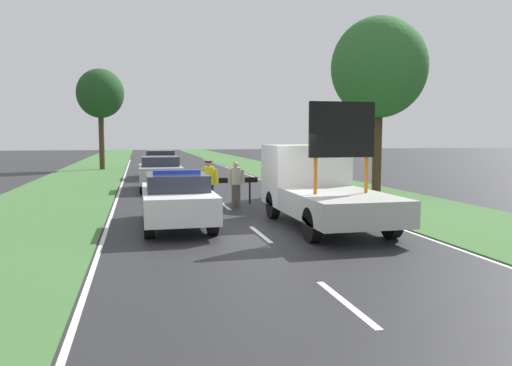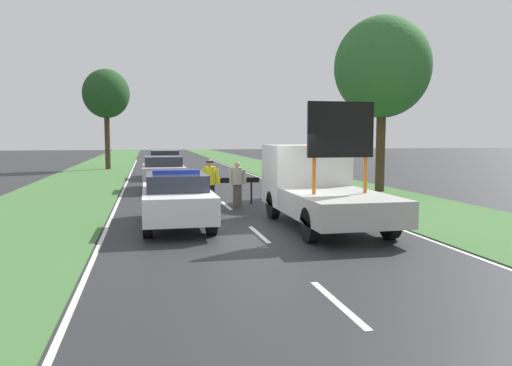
# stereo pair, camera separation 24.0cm
# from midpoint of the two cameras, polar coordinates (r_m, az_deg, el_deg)

# --- Properties ---
(ground_plane) EXTENTS (160.00, 160.00, 0.00)m
(ground_plane) POSITION_cam_midpoint_polar(r_m,az_deg,el_deg) (12.83, -0.32, -5.66)
(ground_plane) COLOR #28282B
(lane_markings) EXTENTS (7.71, 58.57, 0.01)m
(lane_markings) POSITION_cam_midpoint_polar(r_m,az_deg,el_deg) (24.26, -6.51, -0.46)
(lane_markings) COLOR silver
(lane_markings) RESTS_ON ground
(grass_verge_left) EXTENTS (4.65, 120.00, 0.03)m
(grass_verge_left) POSITION_cam_midpoint_polar(r_m,az_deg,el_deg) (32.55, -19.24, 0.78)
(grass_verge_left) COLOR #427038
(grass_verge_left) RESTS_ON ground
(grass_verge_right) EXTENTS (4.65, 120.00, 0.03)m
(grass_verge_right) POSITION_cam_midpoint_polar(r_m,az_deg,el_deg) (33.61, 2.41, 1.21)
(grass_verge_right) COLOR #427038
(grass_verge_right) RESTS_ON ground
(police_car) EXTENTS (1.80, 4.55, 1.55)m
(police_car) POSITION_cam_midpoint_polar(r_m,az_deg,el_deg) (13.72, -9.54, -1.77)
(police_car) COLOR white
(police_car) RESTS_ON ground
(work_truck) EXTENTS (2.25, 5.52, 3.30)m
(work_truck) POSITION_cam_midpoint_polar(r_m,az_deg,el_deg) (14.07, 6.64, -0.30)
(work_truck) COLOR white
(work_truck) RESTS_ON ground
(road_barrier) EXTENTS (2.85, 0.08, 0.97)m
(road_barrier) POSITION_cam_midpoint_polar(r_m,az_deg,el_deg) (17.86, -4.69, 0.04)
(road_barrier) COLOR black
(road_barrier) RESTS_ON ground
(police_officer) EXTENTS (0.59, 0.38, 1.65)m
(police_officer) POSITION_cam_midpoint_polar(r_m,az_deg,el_deg) (16.87, -5.83, 0.33)
(police_officer) COLOR #191E38
(police_officer) RESTS_ON ground
(pedestrian_civilian) EXTENTS (0.57, 0.36, 1.58)m
(pedestrian_civilian) POSITION_cam_midpoint_polar(r_m,az_deg,el_deg) (17.30, -2.70, 0.30)
(pedestrian_civilian) COLOR brown
(pedestrian_civilian) RESTS_ON ground
(traffic_cone_near_police) EXTENTS (0.49, 0.49, 0.67)m
(traffic_cone_near_police) POSITION_cam_midpoint_polar(r_m,az_deg,el_deg) (19.35, 1.09, -0.92)
(traffic_cone_near_police) COLOR black
(traffic_cone_near_police) RESTS_ON ground
(traffic_cone_centre_front) EXTENTS (0.34, 0.34, 0.48)m
(traffic_cone_centre_front) POSITION_cam_midpoint_polar(r_m,az_deg,el_deg) (18.81, 3.71, -1.41)
(traffic_cone_centre_front) COLOR black
(traffic_cone_centre_front) RESTS_ON ground
(queued_car_sedan_silver) EXTENTS (1.86, 4.11, 1.54)m
(queued_car_sedan_silver) POSITION_cam_midpoint_polar(r_m,az_deg,el_deg) (23.26, -11.20, 1.22)
(queued_car_sedan_silver) COLOR #B2B2B7
(queued_car_sedan_silver) RESTS_ON ground
(queued_car_sedan_black) EXTENTS (1.81, 4.51, 1.62)m
(queued_car_sedan_black) POSITION_cam_midpoint_polar(r_m,az_deg,el_deg) (30.01, -11.15, 2.18)
(queued_car_sedan_black) COLOR black
(queued_car_sedan_black) RESTS_ON ground
(roadside_tree_near_left) EXTENTS (3.37, 3.37, 7.32)m
(roadside_tree_near_left) POSITION_cam_midpoint_polar(r_m,az_deg,el_deg) (38.43, -17.55, 9.67)
(roadside_tree_near_left) COLOR #42301E
(roadside_tree_near_left) RESTS_ON ground
(roadside_tree_near_right) EXTENTS (4.15, 4.15, 7.61)m
(roadside_tree_near_right) POSITION_cam_midpoint_polar(r_m,az_deg,el_deg) (22.81, 13.57, 12.65)
(roadside_tree_near_right) COLOR #42301E
(roadside_tree_near_right) RESTS_ON ground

